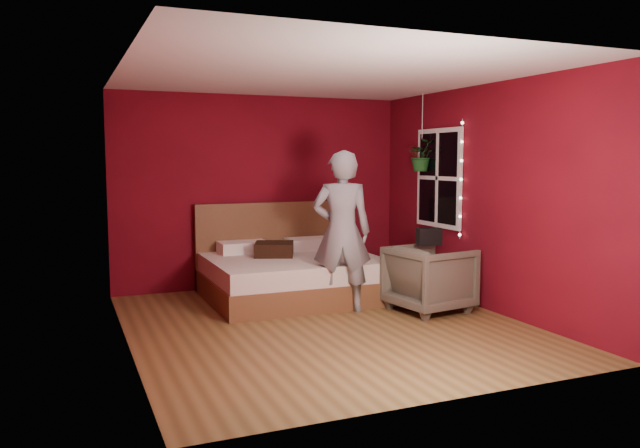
{
  "coord_description": "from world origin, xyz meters",
  "views": [
    {
      "loc": [
        -2.53,
        -5.92,
        1.75
      ],
      "look_at": [
        0.1,
        0.4,
        1.03
      ],
      "focal_mm": 35.0,
      "sensor_mm": 36.0,
      "label": 1
    }
  ],
  "objects": [
    {
      "name": "floor",
      "position": [
        0.0,
        0.0,
        0.0
      ],
      "size": [
        4.5,
        4.5,
        0.0
      ],
      "primitive_type": "plane",
      "color": "brown",
      "rests_on": "ground"
    },
    {
      "name": "room_walls",
      "position": [
        0.0,
        0.0,
        1.68
      ],
      "size": [
        4.04,
        4.54,
        2.62
      ],
      "color": "maroon",
      "rests_on": "ground"
    },
    {
      "name": "window",
      "position": [
        1.97,
        0.9,
        1.5
      ],
      "size": [
        0.05,
        0.97,
        1.27
      ],
      "color": "white",
      "rests_on": "room_walls"
    },
    {
      "name": "fairy_lights",
      "position": [
        1.94,
        0.37,
        1.5
      ],
      "size": [
        0.04,
        0.04,
        1.45
      ],
      "color": "silver",
      "rests_on": "room_walls"
    },
    {
      "name": "bed",
      "position": [
        0.12,
        1.41,
        0.3
      ],
      "size": [
        2.1,
        1.78,
        1.15
      ],
      "color": "brown",
      "rests_on": "ground"
    },
    {
      "name": "person",
      "position": [
        0.41,
        0.5,
        0.92
      ],
      "size": [
        0.79,
        0.67,
        1.84
      ],
      "primitive_type": "imported",
      "rotation": [
        0.0,
        0.0,
        2.74
      ],
      "color": "gray",
      "rests_on": "ground"
    },
    {
      "name": "armchair",
      "position": [
        1.34,
        0.09,
        0.38
      ],
      "size": [
        0.94,
        0.92,
        0.76
      ],
      "primitive_type": "imported",
      "rotation": [
        0.0,
        0.0,
        1.72
      ],
      "color": "#565244",
      "rests_on": "ground"
    },
    {
      "name": "handbag",
      "position": [
        1.37,
        0.17,
        0.86
      ],
      "size": [
        0.3,
        0.19,
        0.2
      ],
      "primitive_type": "cube",
      "rotation": [
        0.0,
        0.0,
        -0.2
      ],
      "color": "black",
      "rests_on": "armchair"
    },
    {
      "name": "throw_pillow",
      "position": [
        -0.07,
        1.5,
        0.61
      ],
      "size": [
        0.62,
        0.62,
        0.17
      ],
      "primitive_type": "cube",
      "rotation": [
        0.0,
        0.0,
        -0.38
      ],
      "color": "black",
      "rests_on": "bed"
    },
    {
      "name": "hanging_plant",
      "position": [
        1.88,
        1.17,
        1.79
      ],
      "size": [
        0.46,
        0.43,
        1.02
      ],
      "color": "silver",
      "rests_on": "room_walls"
    }
  ]
}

